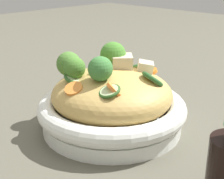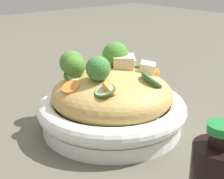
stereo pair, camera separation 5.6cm
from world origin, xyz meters
name	(u,v)px [view 1 (the left image)]	position (x,y,z in m)	size (l,w,h in m)	color
ground_plane	(112,127)	(0.00, 0.00, 0.00)	(3.00, 3.00, 0.00)	#565446
serving_bowl	(112,113)	(0.00, 0.00, 0.03)	(0.26, 0.26, 0.06)	white
noodle_heap	(112,94)	(0.00, 0.00, 0.07)	(0.21, 0.21, 0.08)	tan
broccoli_florets	(91,63)	(0.01, -0.04, 0.12)	(0.14, 0.15, 0.07)	#A1BC76
carrot_coins	(108,80)	(0.02, 0.01, 0.10)	(0.19, 0.09, 0.03)	orange
zucchini_slices	(122,78)	(0.00, 0.02, 0.10)	(0.18, 0.14, 0.03)	#C3E19A
chicken_chunks	(128,65)	(-0.05, -0.01, 0.10)	(0.09, 0.11, 0.05)	beige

